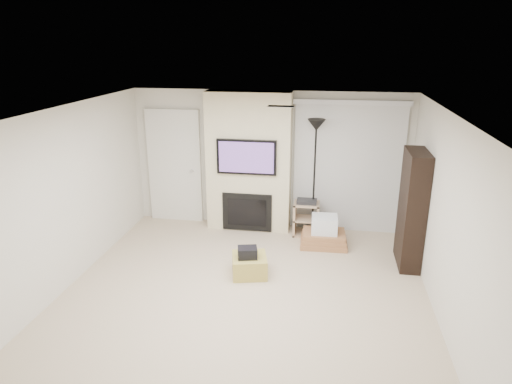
% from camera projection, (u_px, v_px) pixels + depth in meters
% --- Properties ---
extents(floor, '(5.00, 5.50, 0.00)m').
position_uv_depth(floor, '(242.00, 301.00, 6.12)').
color(floor, '#C1AA8D').
rests_on(floor, ground).
extents(ceiling, '(5.00, 5.50, 0.00)m').
position_uv_depth(ceiling, '(239.00, 115.00, 5.32)').
color(ceiling, white).
rests_on(ceiling, wall_back).
extents(wall_back, '(5.00, 0.00, 2.50)m').
position_uv_depth(wall_back, '(270.00, 160.00, 8.29)').
color(wall_back, beige).
rests_on(wall_back, ground).
extents(wall_front, '(5.00, 0.00, 2.50)m').
position_uv_depth(wall_front, '(164.00, 357.00, 3.15)').
color(wall_front, beige).
rests_on(wall_front, ground).
extents(wall_left, '(0.00, 5.50, 2.50)m').
position_uv_depth(wall_left, '(58.00, 203.00, 6.10)').
color(wall_left, beige).
rests_on(wall_left, ground).
extents(wall_right, '(0.00, 5.50, 2.50)m').
position_uv_depth(wall_right, '(450.00, 227.00, 5.34)').
color(wall_right, beige).
rests_on(wall_right, ground).
extents(hvac_vent, '(0.35, 0.18, 0.01)m').
position_uv_depth(hvac_vent, '(281.00, 106.00, 6.01)').
color(hvac_vent, silver).
rests_on(hvac_vent, ceiling).
extents(ottoman, '(0.60, 0.60, 0.30)m').
position_uv_depth(ottoman, '(249.00, 265.00, 6.77)').
color(ottoman, '#AE9C45').
rests_on(ottoman, floor).
extents(black_bag, '(0.32, 0.28, 0.16)m').
position_uv_depth(black_bag, '(247.00, 253.00, 6.66)').
color(black_bag, black).
rests_on(black_bag, ottoman).
extents(fireplace_wall, '(1.50, 0.47, 2.50)m').
position_uv_depth(fireplace_wall, '(249.00, 163.00, 8.15)').
color(fireplace_wall, beige).
rests_on(fireplace_wall, floor).
extents(entry_door, '(1.02, 0.11, 2.14)m').
position_uv_depth(entry_door, '(175.00, 167.00, 8.60)').
color(entry_door, silver).
rests_on(entry_door, floor).
extents(vertical_blinds, '(1.98, 0.10, 2.37)m').
position_uv_depth(vertical_blinds, '(348.00, 163.00, 8.02)').
color(vertical_blinds, silver).
rests_on(vertical_blinds, floor).
extents(floor_lamp, '(0.31, 0.31, 2.07)m').
position_uv_depth(floor_lamp, '(316.00, 145.00, 7.74)').
color(floor_lamp, black).
rests_on(floor_lamp, floor).
extents(av_stand, '(0.45, 0.38, 0.66)m').
position_uv_depth(av_stand, '(306.00, 216.00, 8.11)').
color(av_stand, tan).
rests_on(av_stand, floor).
extents(box_stack, '(0.80, 0.62, 0.52)m').
position_uv_depth(box_stack, '(324.00, 234.00, 7.73)').
color(box_stack, '#A06A42').
rests_on(box_stack, floor).
extents(bookshelf, '(0.30, 0.80, 1.80)m').
position_uv_depth(bookshelf, '(412.00, 209.00, 6.88)').
color(bookshelf, black).
rests_on(bookshelf, floor).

